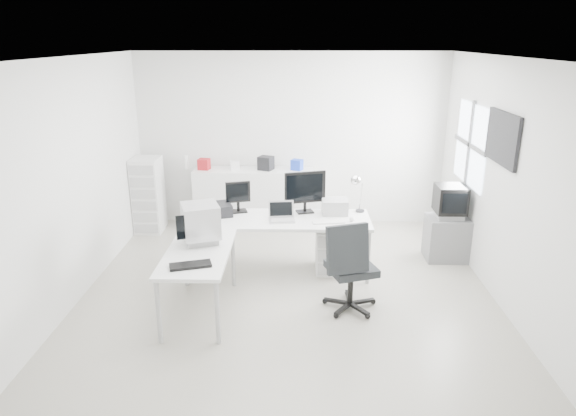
{
  "coord_description": "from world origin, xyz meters",
  "views": [
    {
      "loc": [
        0.13,
        -5.8,
        3.0
      ],
      "look_at": [
        0.0,
        0.2,
        1.0
      ],
      "focal_mm": 32.0,
      "sensor_mm": 36.0,
      "label": 1
    }
  ],
  "objects_px": {
    "lcd_monitor_large": "(305,192)",
    "laser_printer": "(335,206)",
    "crt_monitor": "(201,224)",
    "sideboard": "(254,198)",
    "main_desk": "(278,245)",
    "laptop": "(282,214)",
    "filing_cabinet": "(148,195)",
    "lcd_monitor_small": "(238,197)",
    "drawer_pedestal": "(331,249)",
    "office_chair": "(351,264)",
    "crt_tv": "(450,202)",
    "tv_cabinet": "(446,238)",
    "side_desk": "(200,282)",
    "inkjet_printer": "(215,210)"
  },
  "relations": [
    {
      "from": "side_desk",
      "to": "laser_printer",
      "type": "bearing_deg",
      "value": 39.52
    },
    {
      "from": "main_desk",
      "to": "office_chair",
      "type": "relative_size",
      "value": 2.15
    },
    {
      "from": "main_desk",
      "to": "lcd_monitor_large",
      "type": "bearing_deg",
      "value": 35.54
    },
    {
      "from": "inkjet_printer",
      "to": "laptop",
      "type": "height_order",
      "value": "laptop"
    },
    {
      "from": "laser_printer",
      "to": "sideboard",
      "type": "bearing_deg",
      "value": 128.18
    },
    {
      "from": "main_desk",
      "to": "inkjet_printer",
      "type": "xyz_separation_m",
      "value": [
        -0.85,
        0.1,
        0.45
      ]
    },
    {
      "from": "crt_tv",
      "to": "sideboard",
      "type": "height_order",
      "value": "crt_tv"
    },
    {
      "from": "drawer_pedestal",
      "to": "main_desk",
      "type": "bearing_deg",
      "value": -175.91
    },
    {
      "from": "laser_printer",
      "to": "lcd_monitor_large",
      "type": "bearing_deg",
      "value": 174.88
    },
    {
      "from": "laptop",
      "to": "crt_monitor",
      "type": "xyz_separation_m",
      "value": [
        -0.9,
        -0.75,
        0.12
      ]
    },
    {
      "from": "drawer_pedestal",
      "to": "tv_cabinet",
      "type": "height_order",
      "value": "tv_cabinet"
    },
    {
      "from": "drawer_pedestal",
      "to": "lcd_monitor_small",
      "type": "bearing_deg",
      "value": 170.91
    },
    {
      "from": "sideboard",
      "to": "filing_cabinet",
      "type": "xyz_separation_m",
      "value": [
        -1.68,
        -0.23,
        0.12
      ]
    },
    {
      "from": "lcd_monitor_large",
      "to": "sideboard",
      "type": "bearing_deg",
      "value": 103.33
    },
    {
      "from": "office_chair",
      "to": "sideboard",
      "type": "distance_m",
      "value": 3.02
    },
    {
      "from": "lcd_monitor_large",
      "to": "filing_cabinet",
      "type": "distance_m",
      "value": 2.82
    },
    {
      "from": "lcd_monitor_small",
      "to": "drawer_pedestal",
      "type": "bearing_deg",
      "value": -25.46
    },
    {
      "from": "drawer_pedestal",
      "to": "sideboard",
      "type": "relative_size",
      "value": 0.31
    },
    {
      "from": "side_desk",
      "to": "crt_monitor",
      "type": "height_order",
      "value": "crt_monitor"
    },
    {
      "from": "lcd_monitor_small",
      "to": "office_chair",
      "type": "xyz_separation_m",
      "value": [
        1.42,
        -1.24,
        -0.4
      ]
    },
    {
      "from": "crt_monitor",
      "to": "filing_cabinet",
      "type": "xyz_separation_m",
      "value": [
        -1.3,
        2.34,
        -0.37
      ]
    },
    {
      "from": "inkjet_printer",
      "to": "lcd_monitor_small",
      "type": "xyz_separation_m",
      "value": [
        0.3,
        0.15,
        0.13
      ]
    },
    {
      "from": "laser_printer",
      "to": "filing_cabinet",
      "type": "height_order",
      "value": "filing_cabinet"
    },
    {
      "from": "laptop",
      "to": "crt_monitor",
      "type": "relative_size",
      "value": 0.68
    },
    {
      "from": "drawer_pedestal",
      "to": "office_chair",
      "type": "height_order",
      "value": "office_chair"
    },
    {
      "from": "crt_tv",
      "to": "sideboard",
      "type": "xyz_separation_m",
      "value": [
        -2.82,
        1.27,
        -0.36
      ]
    },
    {
      "from": "drawer_pedestal",
      "to": "crt_monitor",
      "type": "distance_m",
      "value": 1.91
    },
    {
      "from": "main_desk",
      "to": "laptop",
      "type": "xyz_separation_m",
      "value": [
        0.05,
        -0.1,
        0.47
      ]
    },
    {
      "from": "drawer_pedestal",
      "to": "laptop",
      "type": "relative_size",
      "value": 2.0
    },
    {
      "from": "filing_cabinet",
      "to": "drawer_pedestal",
      "type": "bearing_deg",
      "value": -26.88
    },
    {
      "from": "lcd_monitor_large",
      "to": "laser_printer",
      "type": "distance_m",
      "value": 0.45
    },
    {
      "from": "drawer_pedestal",
      "to": "tv_cabinet",
      "type": "bearing_deg",
      "value": 13.74
    },
    {
      "from": "main_desk",
      "to": "drawer_pedestal",
      "type": "distance_m",
      "value": 0.71
    },
    {
      "from": "crt_monitor",
      "to": "sideboard",
      "type": "bearing_deg",
      "value": 62.08
    },
    {
      "from": "lcd_monitor_large",
      "to": "laptop",
      "type": "height_order",
      "value": "lcd_monitor_large"
    },
    {
      "from": "lcd_monitor_large",
      "to": "sideboard",
      "type": "distance_m",
      "value": 1.77
    },
    {
      "from": "inkjet_printer",
      "to": "tv_cabinet",
      "type": "relative_size",
      "value": 0.7
    },
    {
      "from": "crt_monitor",
      "to": "sideboard",
      "type": "xyz_separation_m",
      "value": [
        0.38,
        2.57,
        -0.49
      ]
    },
    {
      "from": "main_desk",
      "to": "side_desk",
      "type": "distance_m",
      "value": 1.39
    },
    {
      "from": "office_chair",
      "to": "lcd_monitor_small",
      "type": "bearing_deg",
      "value": 120.62
    },
    {
      "from": "lcd_monitor_large",
      "to": "laptop",
      "type": "distance_m",
      "value": 0.5
    },
    {
      "from": "drawer_pedestal",
      "to": "filing_cabinet",
      "type": "bearing_deg",
      "value": 153.12
    },
    {
      "from": "main_desk",
      "to": "laptop",
      "type": "bearing_deg",
      "value": -63.43
    },
    {
      "from": "laser_printer",
      "to": "laptop",
      "type": "bearing_deg",
      "value": -156.27
    },
    {
      "from": "main_desk",
      "to": "laptop",
      "type": "distance_m",
      "value": 0.49
    },
    {
      "from": "laser_printer",
      "to": "crt_tv",
      "type": "relative_size",
      "value": 0.68
    },
    {
      "from": "sideboard",
      "to": "office_chair",
      "type": "bearing_deg",
      "value": -63.73
    },
    {
      "from": "lcd_monitor_large",
      "to": "office_chair",
      "type": "xyz_separation_m",
      "value": [
        0.52,
        -1.24,
        -0.48
      ]
    },
    {
      "from": "main_desk",
      "to": "crt_monitor",
      "type": "xyz_separation_m",
      "value": [
        -0.85,
        -0.85,
        0.6
      ]
    },
    {
      "from": "side_desk",
      "to": "laptop",
      "type": "height_order",
      "value": "laptop"
    }
  ]
}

